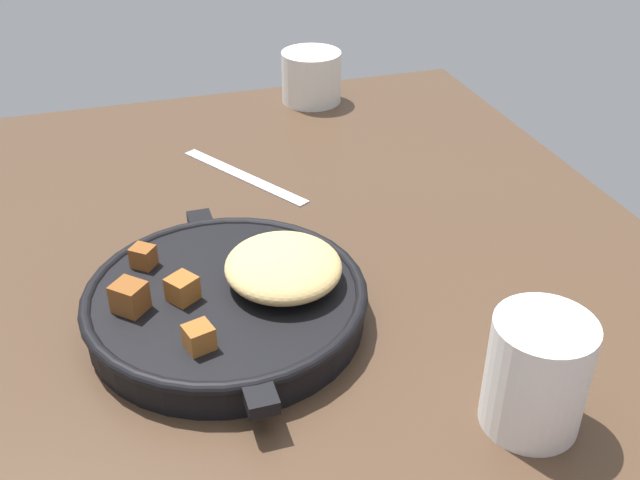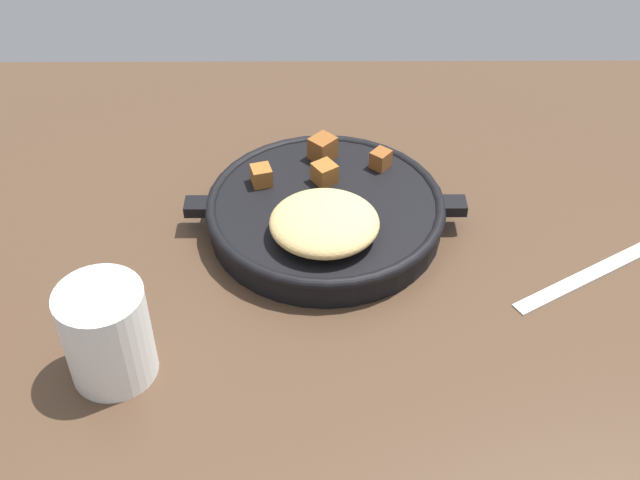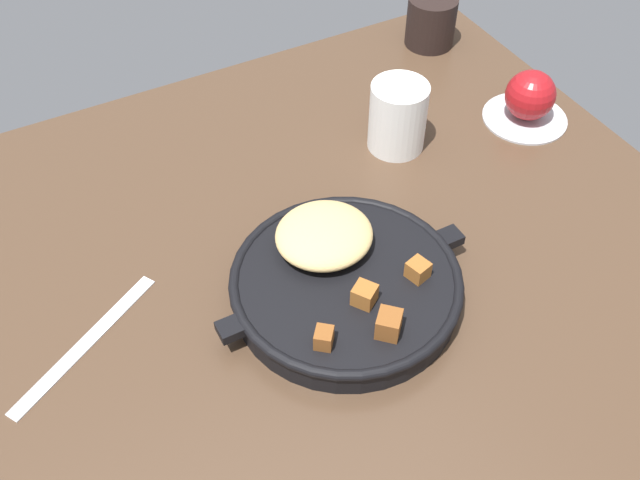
% 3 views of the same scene
% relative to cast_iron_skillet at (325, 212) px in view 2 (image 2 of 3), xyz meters
% --- Properties ---
extents(ground_plane, '(1.02, 0.84, 0.02)m').
position_rel_cast_iron_skillet_xyz_m(ground_plane, '(-0.04, 0.05, -0.04)').
color(ground_plane, '#473323').
extents(cast_iron_skillet, '(0.30, 0.25, 0.07)m').
position_rel_cast_iron_skillet_xyz_m(cast_iron_skillet, '(0.00, 0.00, 0.00)').
color(cast_iron_skillet, black).
rests_on(cast_iron_skillet, ground_plane).
extents(butter_knife, '(0.19, 0.12, 0.00)m').
position_rel_cast_iron_skillet_xyz_m(butter_knife, '(-0.27, 0.07, -0.02)').
color(butter_knife, silver).
rests_on(butter_knife, ground_plane).
extents(white_creamer_pitcher, '(0.08, 0.08, 0.09)m').
position_rel_cast_iron_skillet_xyz_m(white_creamer_pitcher, '(0.19, 0.19, 0.02)').
color(white_creamer_pitcher, white).
rests_on(white_creamer_pitcher, ground_plane).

